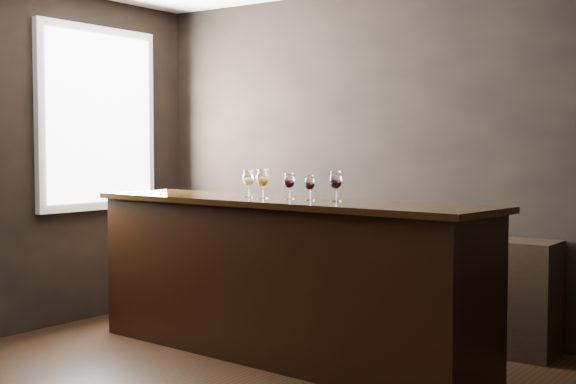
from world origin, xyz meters
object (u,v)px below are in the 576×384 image
Objects in this scene: glass_white at (248,179)px; glass_red_a at (289,181)px; glass_amber at (262,179)px; glass_red_c at (336,181)px; glass_red_b at (310,183)px; bar_counter at (281,281)px; back_bar_shelf at (408,286)px.

glass_white reaches higher than glass_red_a.
glass_amber reaches higher than glass_red_c.
glass_white is 1.12× the size of glass_red_b.
glass_red_a is (0.05, 0.04, 0.71)m from bar_counter.
glass_red_c is at bearing -91.80° from back_bar_shelf.
glass_white is at bearing -179.58° from bar_counter.
glass_red_b is (0.39, 0.02, -0.02)m from glass_amber.
back_bar_shelf is 1.33m from glass_red_c.
glass_white is at bearing 175.50° from glass_red_b.
bar_counter is 0.78m from glass_white.
bar_counter is 0.85m from glass_red_c.
back_bar_shelf is at bearing 77.93° from glass_red_b.
glass_red_b is 0.85× the size of glass_red_c.
glass_amber is at bearing -177.54° from glass_red_b.
glass_red_b reaches higher than back_bar_shelf.
glass_red_c is at bearing -1.16° from glass_white.
glass_red_a is at bearing -113.44° from back_bar_shelf.
glass_amber is at bearing -19.30° from glass_white.
glass_red_a is (0.36, 0.01, -0.01)m from glass_white.
glass_red_c is (0.58, 0.05, -0.00)m from glass_amber.
glass_amber is at bearing -120.16° from back_bar_shelf.
glass_red_c is at bearing 7.44° from bar_counter.
glass_red_b is (0.25, -0.02, 0.70)m from bar_counter.
back_bar_shelf is 12.66× the size of glass_red_a.
glass_amber is at bearing -175.48° from glass_red_c.
glass_red_a is at bearing 1.04° from glass_white.
glass_red_c is (0.45, 0.01, 0.72)m from bar_counter.
glass_red_b is (0.21, -0.05, -0.01)m from glass_red_a.
glass_red_c is (0.40, -0.02, 0.01)m from glass_red_a.
glass_red_c reaches higher than glass_red_b.
glass_amber reaches higher than bar_counter.
glass_red_b is (-0.22, -1.04, 0.83)m from back_bar_shelf.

